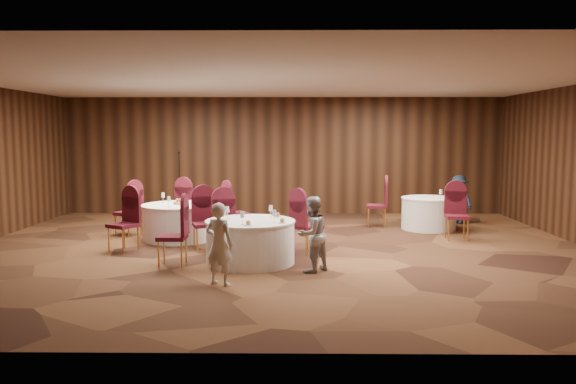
{
  "coord_description": "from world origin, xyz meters",
  "views": [
    {
      "loc": [
        0.33,
        -10.48,
        2.22
      ],
      "look_at": [
        0.2,
        0.2,
        1.1
      ],
      "focal_mm": 35.0,
      "sensor_mm": 36.0,
      "label": 1
    }
  ],
  "objects_px": {
    "table_right": "(429,213)",
    "mic_stand": "(180,198)",
    "table_main": "(250,241)",
    "woman_a": "(219,244)",
    "man_c": "(459,200)",
    "table_left": "(179,222)",
    "woman_b": "(312,234)"
  },
  "relations": [
    {
      "from": "table_right",
      "to": "mic_stand",
      "type": "xyz_separation_m",
      "value": [
        -6.13,
        1.68,
        0.15
      ]
    },
    {
      "from": "table_main",
      "to": "mic_stand",
      "type": "bearing_deg",
      "value": 113.76
    },
    {
      "from": "woman_a",
      "to": "mic_stand",
      "type": "bearing_deg",
      "value": -49.54
    },
    {
      "from": "woman_a",
      "to": "man_c",
      "type": "distance_m",
      "value": 7.67
    },
    {
      "from": "table_right",
      "to": "man_c",
      "type": "bearing_deg",
      "value": 41.97
    },
    {
      "from": "table_left",
      "to": "mic_stand",
      "type": "xyz_separation_m",
      "value": [
        -0.6,
        3.0,
        0.15
      ]
    },
    {
      "from": "table_main",
      "to": "man_c",
      "type": "xyz_separation_m",
      "value": [
        4.79,
        4.29,
        0.22
      ]
    },
    {
      "from": "mic_stand",
      "to": "man_c",
      "type": "distance_m",
      "value": 7.11
    },
    {
      "from": "table_left",
      "to": "woman_b",
      "type": "bearing_deg",
      "value": -45.32
    },
    {
      "from": "table_main",
      "to": "table_left",
      "type": "height_order",
      "value": "same"
    },
    {
      "from": "table_right",
      "to": "woman_a",
      "type": "xyz_separation_m",
      "value": [
        -4.21,
        -4.87,
        0.24
      ]
    },
    {
      "from": "table_left",
      "to": "woman_b",
      "type": "height_order",
      "value": "woman_b"
    },
    {
      "from": "table_main",
      "to": "table_left",
      "type": "distance_m",
      "value": 2.72
    },
    {
      "from": "table_left",
      "to": "table_main",
      "type": "bearing_deg",
      "value": -52.08
    },
    {
      "from": "mic_stand",
      "to": "woman_a",
      "type": "relative_size",
      "value": 1.43
    },
    {
      "from": "woman_a",
      "to": "table_left",
      "type": "bearing_deg",
      "value": -45.39
    },
    {
      "from": "table_main",
      "to": "table_left",
      "type": "relative_size",
      "value": 1.0
    },
    {
      "from": "woman_a",
      "to": "woman_b",
      "type": "bearing_deg",
      "value": -125.29
    },
    {
      "from": "table_left",
      "to": "table_right",
      "type": "height_order",
      "value": "same"
    },
    {
      "from": "woman_a",
      "to": "woman_b",
      "type": "xyz_separation_m",
      "value": [
        1.37,
        0.81,
        -0.0
      ]
    },
    {
      "from": "table_left",
      "to": "table_right",
      "type": "xyz_separation_m",
      "value": [
        5.54,
        1.32,
        0.0
      ]
    },
    {
      "from": "man_c",
      "to": "table_right",
      "type": "bearing_deg",
      "value": -84.56
    },
    {
      "from": "table_left",
      "to": "man_c",
      "type": "relative_size",
      "value": 1.29
    },
    {
      "from": "mic_stand",
      "to": "man_c",
      "type": "bearing_deg",
      "value": -6.88
    },
    {
      "from": "man_c",
      "to": "woman_a",
      "type": "bearing_deg",
      "value": -78.55
    },
    {
      "from": "table_main",
      "to": "woman_a",
      "type": "bearing_deg",
      "value": -103.62
    },
    {
      "from": "table_right",
      "to": "mic_stand",
      "type": "distance_m",
      "value": 6.36
    },
    {
      "from": "mic_stand",
      "to": "woman_a",
      "type": "bearing_deg",
      "value": -73.62
    },
    {
      "from": "table_left",
      "to": "man_c",
      "type": "height_order",
      "value": "man_c"
    },
    {
      "from": "table_main",
      "to": "woman_b",
      "type": "xyz_separation_m",
      "value": [
        1.03,
        -0.59,
        0.23
      ]
    },
    {
      "from": "table_left",
      "to": "woman_a",
      "type": "xyz_separation_m",
      "value": [
        1.33,
        -3.55,
        0.24
      ]
    },
    {
      "from": "table_left",
      "to": "man_c",
      "type": "bearing_deg",
      "value": 18.41
    }
  ]
}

